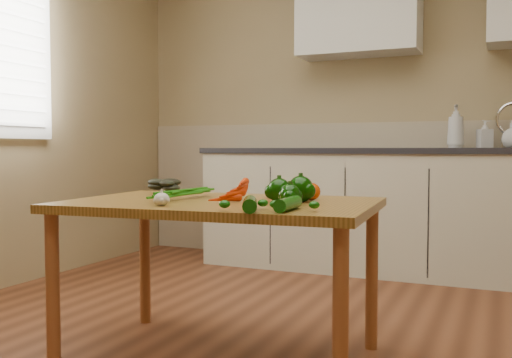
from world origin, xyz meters
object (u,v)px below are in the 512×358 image
at_px(soap_bottle_a, 456,126).
at_px(carrot_bunch, 219,193).
at_px(pepper_b, 301,189).
at_px(garlic_bulb, 162,199).
at_px(pepper_a, 279,190).
at_px(pepper_c, 290,195).
at_px(zucchini_a, 288,204).
at_px(zucchini_b, 250,204).
at_px(leafy_greens, 165,184).
at_px(tomato_c, 311,191).
at_px(soap_bottle_b, 485,134).
at_px(table, 221,219).
at_px(tomato_b, 303,190).
at_px(tomato_a, 274,191).

height_order(soap_bottle_a, carrot_bunch, soap_bottle_a).
relative_size(soap_bottle_a, pepper_b, 2.88).
distance_m(garlic_bulb, pepper_a, 0.48).
relative_size(pepper_c, zucchini_a, 0.43).
bearing_deg(zucchini_b, garlic_bulb, 174.62).
distance_m(leafy_greens, tomato_c, 0.76).
relative_size(pepper_a, tomato_c, 1.21).
bearing_deg(garlic_bulb, zucchini_a, 4.24).
bearing_deg(leafy_greens, garlic_bulb, -58.60).
bearing_deg(soap_bottle_b, garlic_bulb, 130.07).
height_order(soap_bottle_b, zucchini_b, soap_bottle_b).
distance_m(table, pepper_a, 0.28).
bearing_deg(leafy_greens, tomato_c, -3.39).
bearing_deg(soap_bottle_b, zucchini_a, 140.35).
bearing_deg(tomato_b, tomato_c, -42.61).
xyz_separation_m(garlic_bulb, tomato_c, (0.44, 0.47, 0.01)).
distance_m(soap_bottle_b, garlic_bulb, 2.69).
relative_size(table, pepper_a, 13.66).
height_order(soap_bottle_a, zucchini_a, soap_bottle_a).
height_order(tomato_b, zucchini_a, tomato_b).
distance_m(soap_bottle_a, garlic_bulb, 2.59).
bearing_deg(leafy_greens, pepper_c, -21.62).
bearing_deg(tomato_a, zucchini_b, -77.20).
distance_m(pepper_a, tomato_a, 0.18).
bearing_deg(tomato_b, pepper_c, -80.04).
bearing_deg(zucchini_b, pepper_b, 83.27).
xyz_separation_m(garlic_bulb, tomato_b, (0.39, 0.52, 0.01)).
bearing_deg(pepper_b, table, -166.94).
xyz_separation_m(garlic_bulb, pepper_b, (0.43, 0.36, 0.03)).
bearing_deg(pepper_a, carrot_bunch, -176.72).
relative_size(tomato_b, zucchini_a, 0.41).
distance_m(garlic_bulb, tomato_b, 0.65).
xyz_separation_m(tomato_b, zucchini_b, (-0.00, -0.55, -0.01)).
bearing_deg(pepper_a, garlic_bulb, -137.73).
height_order(tomato_c, zucchini_a, tomato_c).
distance_m(pepper_b, zucchini_b, 0.40).
bearing_deg(garlic_bulb, tomato_b, 53.28).
xyz_separation_m(soap_bottle_a, tomato_a, (-0.60, -1.93, -0.34)).
height_order(soap_bottle_a, soap_bottle_b, soap_bottle_a).
distance_m(pepper_a, tomato_c, 0.17).
distance_m(pepper_a, zucchini_b, 0.36).
xyz_separation_m(pepper_a, zucchini_a, (0.14, -0.28, -0.02)).
bearing_deg(table, zucchini_a, -36.43).
bearing_deg(tomato_a, pepper_b, -35.34).
bearing_deg(carrot_bunch, soap_bottle_b, 61.75).
relative_size(carrot_bunch, zucchini_a, 1.24).
xyz_separation_m(carrot_bunch, leafy_greens, (-0.40, 0.21, 0.01)).
bearing_deg(soap_bottle_a, tomato_b, -112.23).
bearing_deg(pepper_b, garlic_bulb, -140.00).
relative_size(table, pepper_b, 12.50).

